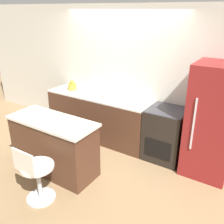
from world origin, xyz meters
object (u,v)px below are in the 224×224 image
at_px(oven_range, 166,134).
at_px(refrigerator, 212,122).
at_px(mixing_bowl, 110,95).
at_px(stool_chair, 36,175).
at_px(kettle, 72,86).

bearing_deg(oven_range, refrigerator, -2.24).
relative_size(refrigerator, mixing_bowl, 6.23).
bearing_deg(oven_range, stool_chair, -117.76).
relative_size(refrigerator, stool_chair, 2.06).
bearing_deg(kettle, refrigerator, -0.48).
bearing_deg(mixing_bowl, oven_range, 0.24).
xyz_separation_m(oven_range, refrigerator, (0.74, -0.03, 0.44)).
xyz_separation_m(kettle, mixing_bowl, (0.96, 0.00, -0.03)).
xyz_separation_m(oven_range, stool_chair, (-1.06, -2.01, -0.05)).
distance_m(kettle, mixing_bowl, 0.96).
height_order(refrigerator, stool_chair, refrigerator).
distance_m(oven_range, stool_chair, 2.27).
relative_size(oven_range, mixing_bowl, 3.21).
relative_size(kettle, mixing_bowl, 0.72).
distance_m(stool_chair, kettle, 2.34).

